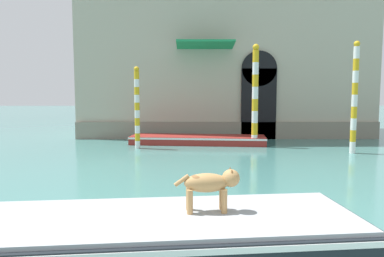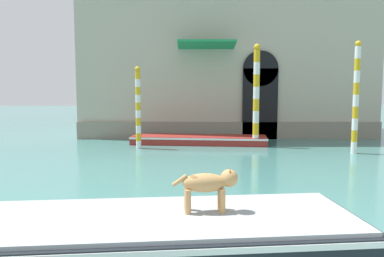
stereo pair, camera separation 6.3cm
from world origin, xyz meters
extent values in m
cube|color=gray|center=(-0.33, 17.13, 0.43)|extent=(15.17, 0.16, 0.86)
cube|color=black|center=(1.20, 17.12, 1.75)|extent=(1.73, 0.14, 3.50)
cylinder|color=black|center=(1.20, 17.12, 3.50)|extent=(1.73, 0.14, 1.73)
cube|color=#1E8C51|center=(-1.48, 16.48, 4.58)|extent=(2.71, 1.40, 0.29)
cube|color=black|center=(-3.37, 3.65, 0.29)|extent=(7.38, 2.67, 0.57)
cube|color=white|center=(-3.37, 3.65, 0.51)|extent=(7.41, 2.71, 0.08)
cube|color=#9EA3A8|center=(-3.37, 3.65, 0.60)|extent=(7.15, 2.49, 0.06)
cylinder|color=tan|center=(-1.75, 4.00, 0.81)|extent=(0.09, 0.09, 0.35)
cylinder|color=tan|center=(-1.73, 3.81, 0.81)|extent=(0.09, 0.09, 0.35)
cylinder|color=tan|center=(-2.24, 3.97, 0.81)|extent=(0.09, 0.09, 0.35)
cylinder|color=tan|center=(-2.23, 3.77, 0.81)|extent=(0.09, 0.09, 0.35)
ellipsoid|color=tan|center=(-1.99, 3.89, 1.06)|extent=(0.67, 0.32, 0.28)
ellipsoid|color=brown|center=(-2.08, 3.88, 1.14)|extent=(0.30, 0.21, 0.10)
sphere|color=tan|center=(-1.63, 3.92, 1.12)|extent=(0.26, 0.26, 0.26)
cone|color=brown|center=(-1.63, 3.99, 1.22)|extent=(0.08, 0.08, 0.10)
cone|color=brown|center=(-1.62, 3.84, 1.22)|extent=(0.08, 0.08, 0.10)
cylinder|color=tan|center=(-2.34, 3.86, 1.10)|extent=(0.23, 0.08, 0.19)
cube|color=maroon|center=(-1.86, 15.42, 0.19)|extent=(6.17, 2.16, 0.37)
cube|color=white|center=(-1.86, 15.42, 0.31)|extent=(6.20, 2.19, 0.08)
cube|color=#8C7251|center=(-1.86, 15.42, 0.17)|extent=(3.43, 1.50, 0.33)
cylinder|color=white|center=(4.05, 12.78, 0.23)|extent=(0.22, 0.22, 0.45)
cylinder|color=gold|center=(4.05, 12.78, 0.68)|extent=(0.22, 0.22, 0.45)
cylinder|color=white|center=(4.05, 12.78, 1.13)|extent=(0.22, 0.22, 0.45)
cylinder|color=gold|center=(4.05, 12.78, 1.58)|extent=(0.22, 0.22, 0.45)
cylinder|color=white|center=(4.05, 12.78, 2.03)|extent=(0.22, 0.22, 0.45)
cylinder|color=gold|center=(4.05, 12.78, 2.48)|extent=(0.22, 0.22, 0.45)
cylinder|color=white|center=(4.05, 12.78, 2.93)|extent=(0.22, 0.22, 0.45)
cylinder|color=gold|center=(4.05, 12.78, 3.38)|extent=(0.22, 0.22, 0.45)
cylinder|color=white|center=(4.05, 12.78, 3.83)|extent=(0.22, 0.22, 0.45)
sphere|color=gold|center=(4.05, 12.78, 4.15)|extent=(0.23, 0.23, 0.23)
cylinder|color=white|center=(-4.41, 14.08, 0.16)|extent=(0.21, 0.21, 0.32)
cylinder|color=gold|center=(-4.41, 14.08, 0.48)|extent=(0.21, 0.21, 0.32)
cylinder|color=white|center=(-4.41, 14.08, 0.80)|extent=(0.21, 0.21, 0.32)
cylinder|color=gold|center=(-4.41, 14.08, 1.12)|extent=(0.21, 0.21, 0.32)
cylinder|color=white|center=(-4.41, 14.08, 1.44)|extent=(0.21, 0.21, 0.32)
cylinder|color=gold|center=(-4.41, 14.08, 1.76)|extent=(0.21, 0.21, 0.32)
cylinder|color=white|center=(-4.41, 14.08, 2.08)|extent=(0.21, 0.21, 0.32)
cylinder|color=gold|center=(-4.41, 14.08, 2.40)|extent=(0.21, 0.21, 0.32)
cylinder|color=white|center=(-4.41, 14.08, 2.72)|extent=(0.21, 0.21, 0.32)
cylinder|color=gold|center=(-4.41, 14.08, 3.04)|extent=(0.21, 0.21, 0.32)
sphere|color=gold|center=(-4.41, 14.08, 3.29)|extent=(0.22, 0.22, 0.22)
cylinder|color=white|center=(0.57, 14.55, 0.26)|extent=(0.26, 0.26, 0.51)
cylinder|color=gold|center=(0.57, 14.55, 0.77)|extent=(0.26, 0.26, 0.51)
cylinder|color=white|center=(0.57, 14.55, 1.29)|extent=(0.26, 0.26, 0.51)
cylinder|color=gold|center=(0.57, 14.55, 1.80)|extent=(0.26, 0.26, 0.51)
cylinder|color=white|center=(0.57, 14.55, 2.31)|extent=(0.26, 0.26, 0.51)
cylinder|color=gold|center=(0.57, 14.55, 2.83)|extent=(0.26, 0.26, 0.51)
cylinder|color=white|center=(0.57, 14.55, 3.34)|extent=(0.26, 0.26, 0.51)
cylinder|color=gold|center=(0.57, 14.55, 3.86)|extent=(0.26, 0.26, 0.51)
sphere|color=gold|center=(0.57, 14.55, 4.23)|extent=(0.28, 0.28, 0.28)
camera|label=1|loc=(-2.23, -1.43, 2.39)|focal=35.00mm
camera|label=2|loc=(-2.17, -1.43, 2.39)|focal=35.00mm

